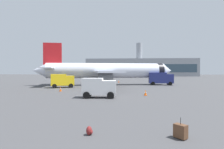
% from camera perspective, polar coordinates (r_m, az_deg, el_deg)
% --- Properties ---
extents(airplane_at_gate, '(35.51, 32.28, 10.50)m').
position_cam_1_polar(airplane_at_gate, '(46.14, -1.84, 1.19)').
color(airplane_at_gate, silver).
rests_on(airplane_at_gate, ground).
extents(service_truck, '(5.28, 4.03, 2.90)m').
position_cam_1_polar(service_truck, '(40.25, -15.52, -1.73)').
color(service_truck, yellow).
rests_on(service_truck, ground).
extents(fuel_truck, '(6.07, 2.88, 3.20)m').
position_cam_1_polar(fuel_truck, '(47.70, 15.11, -1.11)').
color(fuel_truck, navy).
rests_on(fuel_truck, ground).
extents(cargo_van, '(4.48, 2.48, 2.60)m').
position_cam_1_polar(cargo_van, '(24.06, -4.19, -3.90)').
color(cargo_van, white).
rests_on(cargo_van, ground).
extents(safety_cone_near, '(0.44, 0.44, 0.81)m').
position_cam_1_polar(safety_cone_near, '(56.98, 2.14, -2.12)').
color(safety_cone_near, '#F2590C').
rests_on(safety_cone_near, ground).
extents(safety_cone_mid, '(0.44, 0.44, 0.80)m').
position_cam_1_polar(safety_cone_mid, '(26.69, 10.54, -5.71)').
color(safety_cone_mid, '#F2590C').
rests_on(safety_cone_mid, ground).
extents(safety_cone_far, '(0.44, 0.44, 0.60)m').
position_cam_1_polar(safety_cone_far, '(48.77, -5.31, -2.77)').
color(safety_cone_far, '#F2590C').
rests_on(safety_cone_far, ground).
extents(safety_cone_outer, '(0.44, 0.44, 0.82)m').
position_cam_1_polar(safety_cone_outer, '(32.95, -16.01, -4.44)').
color(safety_cone_outer, '#F2590C').
rests_on(safety_cone_outer, ground).
extents(rolling_suitcase, '(0.72, 0.74, 1.10)m').
position_cam_1_polar(rolling_suitcase, '(10.46, 20.86, -16.38)').
color(rolling_suitcase, brown).
rests_on(rolling_suitcase, ground).
extents(traveller_backpack, '(0.36, 0.40, 0.48)m').
position_cam_1_polar(traveller_backpack, '(10.45, -7.18, -17.25)').
color(traveller_backpack, maroon).
rests_on(traveller_backpack, ground).
extents(terminal_building, '(79.37, 17.62, 24.64)m').
position_cam_1_polar(terminal_building, '(136.40, 8.98, 2.24)').
color(terminal_building, gray).
rests_on(terminal_building, ground).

